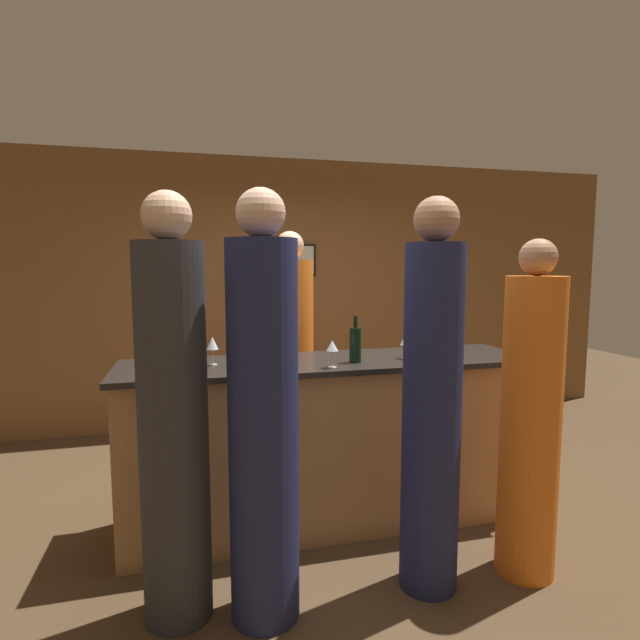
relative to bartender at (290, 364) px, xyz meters
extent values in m
plane|color=#4C3823|center=(0.12, -0.78, -0.91)|extent=(14.00, 14.00, 0.00)
cube|color=brown|center=(0.12, 1.42, 0.49)|extent=(8.00, 0.06, 2.80)
cube|color=black|center=(0.33, 1.38, 0.84)|extent=(0.44, 0.02, 0.34)
cube|color=silver|center=(0.33, 1.37, 0.84)|extent=(0.39, 0.00, 0.29)
cube|color=#B27F4C|center=(0.12, -0.78, -0.39)|extent=(2.60, 0.63, 1.05)
cube|color=black|center=(0.12, -0.78, 0.15)|extent=(2.66, 0.69, 0.04)
cylinder|color=orange|center=(0.00, 0.00, -0.04)|extent=(0.37, 0.37, 1.73)
sphere|color=tan|center=(0.00, 0.00, 0.93)|extent=(0.22, 0.22, 0.22)
cylinder|color=#1E234C|center=(-0.43, -1.59, 0.00)|extent=(0.33, 0.33, 1.81)
sphere|color=tan|center=(-0.43, -1.59, 1.01)|extent=(0.22, 0.22, 0.22)
cylinder|color=orange|center=(1.01, -1.60, -0.09)|extent=(0.31, 0.31, 1.64)
sphere|color=#A37556|center=(1.01, -1.60, 0.82)|extent=(0.19, 0.19, 0.19)
cylinder|color=#2D2D33|center=(-0.84, -1.49, -0.01)|extent=(0.32, 0.32, 1.80)
sphere|color=tan|center=(-0.84, -1.49, 1.00)|extent=(0.22, 0.22, 0.22)
cylinder|color=#1E234C|center=(0.43, -1.57, -0.01)|extent=(0.30, 0.30, 1.80)
sphere|color=#A37556|center=(0.43, -1.57, 1.01)|extent=(0.23, 0.23, 0.23)
cylinder|color=black|center=(0.24, -0.90, 0.28)|extent=(0.08, 0.08, 0.22)
cylinder|color=black|center=(0.24, -0.90, 0.43)|extent=(0.03, 0.03, 0.07)
cylinder|color=silver|center=(0.60, -0.86, 0.17)|extent=(0.05, 0.05, 0.00)
cylinder|color=silver|center=(0.60, -0.86, 0.22)|extent=(0.01, 0.01, 0.08)
cone|color=silver|center=(0.60, -0.86, 0.30)|extent=(0.07, 0.07, 0.07)
cylinder|color=silver|center=(-0.63, -0.77, 0.17)|extent=(0.05, 0.05, 0.00)
cylinder|color=silver|center=(-0.63, -0.77, 0.22)|extent=(0.01, 0.01, 0.09)
cone|color=silver|center=(-0.63, -0.77, 0.31)|extent=(0.07, 0.07, 0.08)
cylinder|color=silver|center=(0.06, -1.03, 0.17)|extent=(0.05, 0.05, 0.00)
cylinder|color=silver|center=(0.06, -1.03, 0.23)|extent=(0.01, 0.01, 0.10)
cone|color=silver|center=(0.06, -1.03, 0.31)|extent=(0.07, 0.07, 0.06)
cylinder|color=silver|center=(-0.76, -0.83, 0.17)|extent=(0.05, 0.05, 0.00)
cylinder|color=silver|center=(-0.76, -0.83, 0.22)|extent=(0.01, 0.01, 0.08)
cone|color=silver|center=(-0.76, -0.83, 0.29)|extent=(0.08, 0.08, 0.06)
cylinder|color=silver|center=(-0.31, -1.05, 0.17)|extent=(0.05, 0.05, 0.00)
cylinder|color=silver|center=(-0.31, -1.05, 0.23)|extent=(0.01, 0.01, 0.10)
cone|color=silver|center=(-0.31, -1.05, 0.31)|extent=(0.08, 0.08, 0.08)
camera|label=1|loc=(-0.74, -3.84, 0.78)|focal=28.00mm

